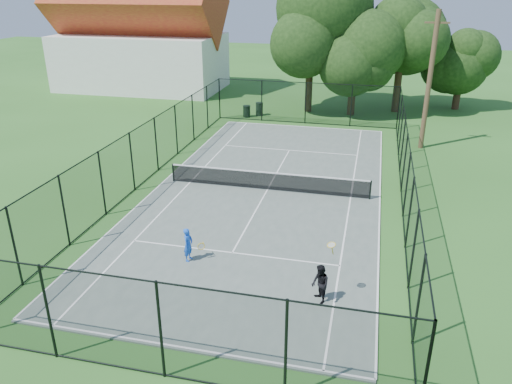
% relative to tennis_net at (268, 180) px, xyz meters
% --- Properties ---
extents(ground, '(120.00, 120.00, 0.00)m').
position_rel_tennis_net_xyz_m(ground, '(0.00, 0.00, -0.58)').
color(ground, '#2B5B1F').
extents(tennis_court, '(11.00, 24.00, 0.06)m').
position_rel_tennis_net_xyz_m(tennis_court, '(0.00, 0.00, -0.55)').
color(tennis_court, '#536159').
rests_on(tennis_court, ground).
extents(tennis_net, '(10.08, 0.08, 0.95)m').
position_rel_tennis_net_xyz_m(tennis_net, '(0.00, 0.00, 0.00)').
color(tennis_net, black).
rests_on(tennis_net, tennis_court).
extents(fence, '(13.10, 26.10, 3.00)m').
position_rel_tennis_net_xyz_m(fence, '(0.00, 0.00, 0.92)').
color(fence, black).
rests_on(fence, ground).
extents(tree_near_left, '(7.69, 7.69, 10.03)m').
position_rel_tennis_net_xyz_m(tree_near_left, '(-0.30, 16.74, 5.59)').
color(tree_near_left, '#332114').
rests_on(tree_near_left, ground).
extents(tree_near_mid, '(5.49, 5.49, 7.18)m').
position_rel_tennis_net_xyz_m(tree_near_mid, '(3.09, 16.40, 3.84)').
color(tree_near_mid, '#332114').
rests_on(tree_near_mid, ground).
extents(tree_near_right, '(6.15, 6.15, 8.48)m').
position_rel_tennis_net_xyz_m(tree_near_right, '(6.47, 18.22, 4.81)').
color(tree_near_right, '#332114').
rests_on(tree_near_right, ground).
extents(tree_far_right, '(4.57, 4.57, 6.04)m').
position_rel_tennis_net_xyz_m(tree_far_right, '(11.27, 20.21, 3.16)').
color(tree_far_right, '#332114').
rests_on(tree_far_right, ground).
extents(building, '(15.30, 8.15, 11.87)m').
position_rel_tennis_net_xyz_m(building, '(-17.00, 22.00, 4.35)').
color(building, silver).
rests_on(building, ground).
extents(trash_bin_left, '(0.58, 0.58, 0.89)m').
position_rel_tennis_net_xyz_m(trash_bin_left, '(-4.60, 13.76, -0.13)').
color(trash_bin_left, black).
rests_on(trash_bin_left, ground).
extents(trash_bin_right, '(0.58, 0.58, 1.01)m').
position_rel_tennis_net_xyz_m(trash_bin_right, '(-3.77, 14.47, -0.07)').
color(trash_bin_right, black).
rests_on(trash_bin_right, ground).
extents(utility_pole, '(1.40, 0.30, 8.20)m').
position_rel_tennis_net_xyz_m(utility_pole, '(7.89, 9.00, 3.59)').
color(utility_pole, '#4C3823').
rests_on(utility_pole, ground).
extents(player_blue, '(0.76, 0.50, 1.31)m').
position_rel_tennis_net_xyz_m(player_blue, '(-1.43, -7.28, 0.13)').
color(player_blue, blue).
rests_on(player_blue, tennis_court).
extents(player_black, '(0.78, 0.91, 2.02)m').
position_rel_tennis_net_xyz_m(player_black, '(3.63, -8.77, 0.16)').
color(player_black, black).
rests_on(player_black, tennis_court).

